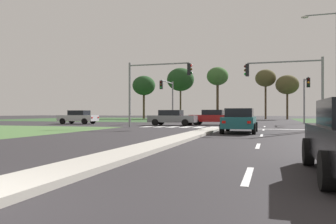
{
  "coord_description": "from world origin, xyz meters",
  "views": [
    {
      "loc": [
        3.9,
        -2.73,
        1.24
      ],
      "look_at": [
        -7.75,
        35.11,
        1.32
      ],
      "focal_mm": 35.26,
      "sensor_mm": 36.0,
      "label": 1
    }
  ],
  "objects": [
    {
      "name": "lane_dash_fifth",
      "position": [
        3.5,
        27.88,
        0.01
      ],
      "size": [
        0.14,
        2.0,
        0.01
      ],
      "primitive_type": "cube",
      "color": "silver",
      "rests_on": "ground"
    },
    {
      "name": "crosswalk_bar_third",
      "position": [
        -4.1,
        24.8,
        0.01
      ],
      "size": [
        0.7,
        2.8,
        0.01
      ],
      "primitive_type": "cube",
      "color": "silver",
      "rests_on": "ground"
    },
    {
      "name": "crosswalk_bar_sixth",
      "position": [
        -0.65,
        24.8,
        0.01
      ],
      "size": [
        0.7,
        2.8,
        0.01
      ],
      "primitive_type": "cube",
      "color": "silver",
      "rests_on": "ground"
    },
    {
      "name": "grass_verge_far_left",
      "position": [
        -25.5,
        54.5,
        0.0
      ],
      "size": [
        35.0,
        35.0,
        0.01
      ],
      "primitive_type": "cube",
      "color": "#2D4C28",
      "rests_on": "ground"
    },
    {
      "name": "car_white_seventh",
      "position": [
        -2.31,
        58.16,
        0.77
      ],
      "size": [
        2.06,
        4.15,
        1.51
      ],
      "rotation": [
        0.0,
        0.0,
        3.14
      ],
      "color": "silver",
      "rests_on": "ground"
    },
    {
      "name": "car_teal_near",
      "position": [
        2.15,
        18.03,
        0.77
      ],
      "size": [
        2.03,
        4.54,
        1.5
      ],
      "color": "#19565B",
      "rests_on": "ground"
    },
    {
      "name": "treeline_fourth",
      "position": [
        3.23,
        62.73,
        7.77
      ],
      "size": [
        3.86,
        3.86,
        9.49
      ],
      "color": "#423323",
      "rests_on": "ground"
    },
    {
      "name": "traffic_signal_far_right",
      "position": [
        7.6,
        34.91,
        3.46
      ],
      "size": [
        0.32,
        4.45,
        5.0
      ],
      "color": "gray",
      "rests_on": "ground"
    },
    {
      "name": "car_silver_second",
      "position": [
        -16.31,
        29.16,
        0.76
      ],
      "size": [
        4.31,
        1.97,
        1.49
      ],
      "rotation": [
        0.0,
        0.0,
        1.57
      ],
      "color": "#B7B7BC",
      "rests_on": "ground"
    },
    {
      "name": "treeline_near",
      "position": [
        -20.76,
        60.52,
        6.79
      ],
      "size": [
        4.69,
        4.69,
        8.83
      ],
      "color": "#423323",
      "rests_on": "ground"
    },
    {
      "name": "crosswalk_bar_fourth",
      "position": [
        -2.95,
        24.8,
        0.01
      ],
      "size": [
        0.7,
        2.8,
        0.01
      ],
      "primitive_type": "cube",
      "color": "silver",
      "rests_on": "ground"
    },
    {
      "name": "street_lamp_second",
      "position": [
        8.57,
        24.72,
        4.99
      ],
      "size": [
        2.66,
        0.28,
        8.84
      ],
      "color": "gray",
      "rests_on": "ground"
    },
    {
      "name": "car_red_third",
      "position": [
        -1.72,
        30.66,
        0.78
      ],
      "size": [
        4.46,
        1.94,
        1.53
      ],
      "rotation": [
        0.0,
        0.0,
        1.57
      ],
      "color": "#A31919",
      "rests_on": "ground"
    },
    {
      "name": "crosswalk_bar_seventh",
      "position": [
        0.5,
        24.8,
        0.01
      ],
      "size": [
        0.7,
        2.8,
        0.01
      ],
      "primitive_type": "cube",
      "color": "silver",
      "rests_on": "ground"
    },
    {
      "name": "crosswalk_bar_near",
      "position": [
        -6.4,
        24.8,
        0.01
      ],
      "size": [
        0.7,
        2.8,
        0.01
      ],
      "primitive_type": "cube",
      "color": "silver",
      "rests_on": "ground"
    },
    {
      "name": "lane_dash_near",
      "position": [
        3.5,
        3.88,
        0.01
      ],
      "size": [
        0.14,
        2.0,
        0.01
      ],
      "primitive_type": "cube",
      "color": "silver",
      "rests_on": "ground"
    },
    {
      "name": "median_island_far",
      "position": [
        0.0,
        55.0,
        0.07
      ],
      "size": [
        1.2,
        36.0,
        0.14
      ],
      "primitive_type": "cube",
      "color": "gray",
      "rests_on": "ground"
    },
    {
      "name": "crosswalk_bar_eighth",
      "position": [
        1.65,
        24.8,
        0.01
      ],
      "size": [
        0.7,
        2.8,
        0.01
      ],
      "primitive_type": "cube",
      "color": "silver",
      "rests_on": "ground"
    },
    {
      "name": "lane_dash_fourth",
      "position": [
        3.5,
        21.88,
        0.01
      ],
      "size": [
        0.14,
        2.0,
        0.01
      ],
      "primitive_type": "cube",
      "color": "silver",
      "rests_on": "ground"
    },
    {
      "name": "crosswalk_bar_second",
      "position": [
        -5.25,
        24.8,
        0.01
      ],
      "size": [
        0.7,
        2.8,
        0.01
      ],
      "primitive_type": "cube",
      "color": "silver",
      "rests_on": "ground"
    },
    {
      "name": "treeline_second",
      "position": [
        -13.36,
        62.01,
        7.96
      ],
      "size": [
        5.51,
        5.51,
        10.33
      ],
      "color": "#423323",
      "rests_on": "ground"
    },
    {
      "name": "pedestrian_at_median",
      "position": [
        0.1,
        39.7,
        1.13
      ],
      "size": [
        0.34,
        0.34,
        1.65
      ],
      "rotation": [
        0.0,
        0.0,
        5.07
      ],
      "color": "maroon",
      "rests_on": "median_island_far"
    },
    {
      "name": "lane_dash_second",
      "position": [
        3.5,
        9.88,
        0.01
      ],
      "size": [
        0.14,
        2.0,
        0.01
      ],
      "primitive_type": "cube",
      "color": "silver",
      "rests_on": "ground"
    },
    {
      "name": "stop_bar_near",
      "position": [
        3.8,
        23.0,
        0.01
      ],
      "size": [
        6.4,
        0.5,
        0.01
      ],
      "primitive_type": "cube",
      "color": "silver",
      "rests_on": "ground"
    },
    {
      "name": "car_grey_sixth",
      "position": [
        -5.1,
        27.86,
        0.77
      ],
      "size": [
        4.64,
        1.97,
        1.49
      ],
      "rotation": [
        0.0,
        0.0,
        -1.57
      ],
      "color": "slate",
      "rests_on": "ground"
    },
    {
      "name": "traffic_signal_near_left",
      "position": [
        -5.52,
        23.4,
        3.88
      ],
      "size": [
        5.61,
        0.32,
        5.55
      ],
      "color": "gray",
      "rests_on": "ground"
    },
    {
      "name": "traffic_signal_far_left",
      "position": [
        -7.6,
        34.75,
        3.56
      ],
      "size": [
        0.32,
        4.87,
        5.11
      ],
      "color": "gray",
      "rests_on": "ground"
    },
    {
      "name": "traffic_signal_near_right",
      "position": [
        5.45,
        23.4,
        3.73
      ],
      "size": [
        5.67,
        0.32,
        5.3
      ],
      "color": "gray",
      "rests_on": "ground"
    },
    {
      "name": "lane_dash_third",
      "position": [
        3.5,
        15.88,
        0.01
      ],
      "size": [
        0.14,
        2.0,
        0.01
      ],
      "primitive_type": "cube",
      "color": "silver",
      "rests_on": "ground"
    },
    {
      "name": "treeline_fifth",
      "position": [
        7.04,
        61.23,
        6.34
      ],
      "size": [
        4.14,
        4.14,
        8.14
      ],
      "color": "#423323",
      "rests_on": "ground"
    },
    {
      "name": "crosswalk_bar_fifth",
      "position": [
        -1.8,
        24.8,
        0.01
      ],
      "size": [
        0.7,
        2.8,
        0.01
      ],
      "primitive_type": "cube",
      "color": "silver",
      "rests_on": "ground"
    },
    {
      "name": "treeline_third",
      "position": [
        -5.3,
        58.54,
        7.92
      ],
      "size": [
        3.99,
        3.99,
        9.74
      ],
      "color": "#423323",
      "rests_on": "ground"
    },
    {
      "name": "median_island_near",
      "position": [
        0.0,
        11.0,
        0.07
      ],
      "size": [
        1.2,
        22.0,
        0.14
      ],
      "primitive_type": "cube",
      "color": "#ADA89E",
      "rests_on": "ground"
    },
    {
      "name": "ground_plane",
      "position": [
        0.0,
        30.0,
        0.0
      ],
      "size": [
        200.0,
        200.0,
        0.0
      ],
      "primitive_type": "plane",
      "color": "#282628"
    }
  ]
}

